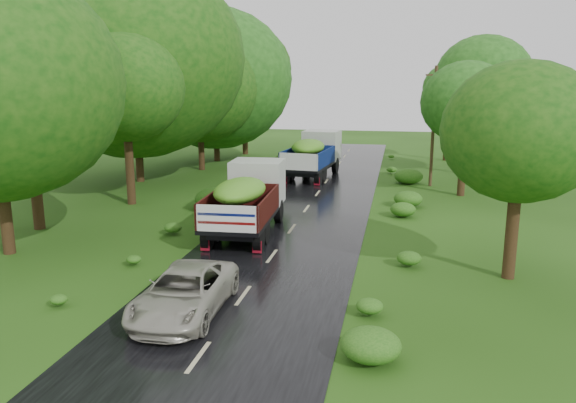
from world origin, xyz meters
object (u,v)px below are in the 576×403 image
(truck_far, at_px, (314,152))
(truck_near, at_px, (248,196))
(car, at_px, (185,292))
(utility_pole, at_px, (433,125))

(truck_far, bearing_deg, truck_near, -86.53)
(truck_near, relative_size, truck_far, 0.95)
(car, bearing_deg, truck_far, 88.33)
(utility_pole, bearing_deg, truck_far, 147.39)
(car, bearing_deg, utility_pole, 68.67)
(truck_near, xyz_separation_m, car, (0.53, -8.87, -0.95))
(truck_near, bearing_deg, utility_pole, 53.53)
(truck_far, bearing_deg, car, -84.14)
(truck_near, distance_m, car, 8.93)
(truck_far, height_order, utility_pole, utility_pole)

